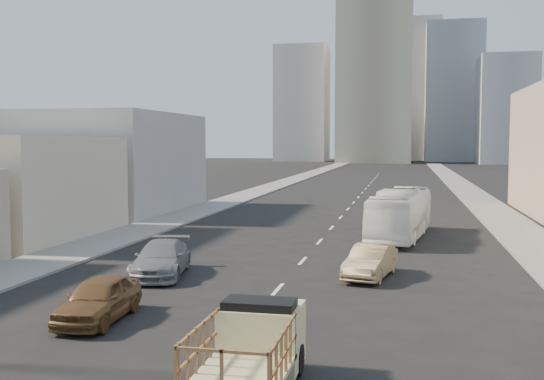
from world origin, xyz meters
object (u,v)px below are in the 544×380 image
at_px(city_bus, 400,214).
at_px(sedan_grey, 161,259).
at_px(sedan_brown, 99,299).
at_px(flatbed_pickup, 251,344).
at_px(sedan_tan, 370,261).

distance_m(city_bus, sedan_grey, 16.29).
bearing_deg(sedan_grey, city_bus, 42.20).
bearing_deg(sedan_brown, sedan_grey, 92.34).
bearing_deg(flatbed_pickup, sedan_tan, 81.27).
relative_size(flatbed_pickup, city_bus, 0.43).
relative_size(sedan_brown, sedan_tan, 1.00).
xyz_separation_m(city_bus, sedan_grey, (-9.81, -12.99, -0.72)).
xyz_separation_m(city_bus, sedan_brown, (-9.17, -19.84, -0.74)).
bearing_deg(city_bus, sedan_brown, -106.97).
xyz_separation_m(flatbed_pickup, sedan_grey, (-6.72, 11.41, -0.38)).
bearing_deg(sedan_tan, sedan_grey, -159.19).
height_order(flatbed_pickup, sedan_tan, flatbed_pickup).
xyz_separation_m(flatbed_pickup, sedan_brown, (-6.08, 4.55, -0.40)).
bearing_deg(sedan_grey, sedan_tan, -1.26).
xyz_separation_m(flatbed_pickup, city_bus, (3.09, 24.39, 0.34)).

